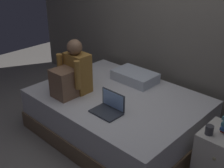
# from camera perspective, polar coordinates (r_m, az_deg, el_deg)

# --- Properties ---
(ground_plane) EXTENTS (8.00, 8.00, 0.00)m
(ground_plane) POSITION_cam_1_polar(r_m,az_deg,el_deg) (3.42, 0.13, -13.01)
(ground_plane) COLOR gray
(wall_back) EXTENTS (5.60, 0.10, 2.70)m
(wall_back) POSITION_cam_1_polar(r_m,az_deg,el_deg) (3.72, 13.32, 12.79)
(wall_back) COLOR slate
(wall_back) RESTS_ON ground_plane
(bed) EXTENTS (2.00, 1.50, 0.54)m
(bed) POSITION_cam_1_polar(r_m,az_deg,el_deg) (3.56, 1.13, -6.09)
(bed) COLOR #7A6047
(bed) RESTS_ON ground_plane
(nightstand) EXTENTS (0.44, 0.46, 0.56)m
(nightstand) POSITION_cam_1_polar(r_m,az_deg,el_deg) (3.08, 21.19, -13.55)
(nightstand) COLOR beige
(nightstand) RESTS_ON ground_plane
(person_sitting) EXTENTS (0.39, 0.44, 0.66)m
(person_sitting) POSITION_cam_1_polar(r_m,az_deg,el_deg) (3.41, -7.96, 2.02)
(person_sitting) COLOR olive
(person_sitting) RESTS_ON bed
(laptop) EXTENTS (0.32, 0.23, 0.22)m
(laptop) POSITION_cam_1_polar(r_m,az_deg,el_deg) (3.06, -0.60, -4.67)
(laptop) COLOR #333842
(laptop) RESTS_ON bed
(pillow) EXTENTS (0.56, 0.36, 0.13)m
(pillow) POSITION_cam_1_polar(r_m,az_deg,el_deg) (3.77, 4.59, 1.51)
(pillow) COLOR silver
(pillow) RESTS_ON bed
(mug) EXTENTS (0.08, 0.08, 0.09)m
(mug) POSITION_cam_1_polar(r_m,az_deg,el_deg) (2.84, 18.84, -8.67)
(mug) COLOR #3D3D42
(mug) RESTS_ON nightstand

